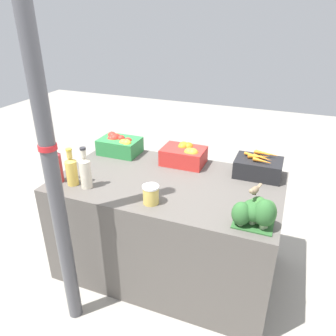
# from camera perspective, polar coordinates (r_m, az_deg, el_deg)

# --- Properties ---
(ground_plane) EXTENTS (10.00, 10.00, 0.00)m
(ground_plane) POSITION_cam_1_polar(r_m,az_deg,el_deg) (2.75, 0.00, -16.63)
(ground_plane) COLOR gray
(market_table) EXTENTS (1.57, 0.90, 0.77)m
(market_table) POSITION_cam_1_polar(r_m,az_deg,el_deg) (2.50, 0.00, -10.08)
(market_table) COLOR #56514C
(market_table) RESTS_ON ground_plane
(support_pole) EXTENTS (0.10, 0.10, 2.21)m
(support_pole) POSITION_cam_1_polar(r_m,az_deg,el_deg) (1.85, -19.74, 0.35)
(support_pole) COLOR #4C4C51
(support_pole) RESTS_ON ground_plane
(apple_crate) EXTENTS (0.33, 0.23, 0.16)m
(apple_crate) POSITION_cam_1_polar(r_m,az_deg,el_deg) (2.74, -8.45, 4.11)
(apple_crate) COLOR #2D8442
(apple_crate) RESTS_ON market_table
(orange_crate) EXTENTS (0.33, 0.23, 0.16)m
(orange_crate) POSITION_cam_1_polar(r_m,az_deg,el_deg) (2.53, 2.89, 2.34)
(orange_crate) COLOR red
(orange_crate) RESTS_ON market_table
(carrot_crate) EXTENTS (0.33, 0.23, 0.17)m
(carrot_crate) POSITION_cam_1_polar(r_m,az_deg,el_deg) (2.43, 15.45, 0.21)
(carrot_crate) COLOR black
(carrot_crate) RESTS_ON market_table
(broccoli_pile) EXTENTS (0.24, 0.19, 0.18)m
(broccoli_pile) POSITION_cam_1_polar(r_m,az_deg,el_deg) (1.85, 15.22, -7.44)
(broccoli_pile) COLOR #2D602D
(broccoli_pile) RESTS_ON market_table
(juice_bottle_ruby) EXTENTS (0.07, 0.07, 0.29)m
(juice_bottle_ruby) POSITION_cam_1_polar(r_m,az_deg,el_deg) (2.37, -18.78, 0.42)
(juice_bottle_ruby) COLOR #B2333D
(juice_bottle_ruby) RESTS_ON market_table
(juice_bottle_golden) EXTENTS (0.08, 0.08, 0.26)m
(juice_bottle_golden) POSITION_cam_1_polar(r_m,az_deg,el_deg) (2.30, -16.45, -0.34)
(juice_bottle_golden) COLOR gold
(juice_bottle_golden) RESTS_ON market_table
(juice_bottle_cloudy) EXTENTS (0.08, 0.08, 0.29)m
(juice_bottle_cloudy) POSITION_cam_1_polar(r_m,az_deg,el_deg) (2.23, -14.18, -0.56)
(juice_bottle_cloudy) COLOR beige
(juice_bottle_cloudy) RESTS_ON market_table
(pickle_jar) EXTENTS (0.10, 0.10, 0.12)m
(pickle_jar) POSITION_cam_1_polar(r_m,az_deg,el_deg) (2.02, -3.01, -4.61)
(pickle_jar) COLOR #DBBC56
(pickle_jar) RESTS_ON market_table
(sparrow_bird) EXTENTS (0.06, 0.13, 0.05)m
(sparrow_bird) POSITION_cam_1_polar(r_m,az_deg,el_deg) (1.82, 14.82, -3.75)
(sparrow_bird) COLOR #4C3D2D
(sparrow_bird) RESTS_ON broccoli_pile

